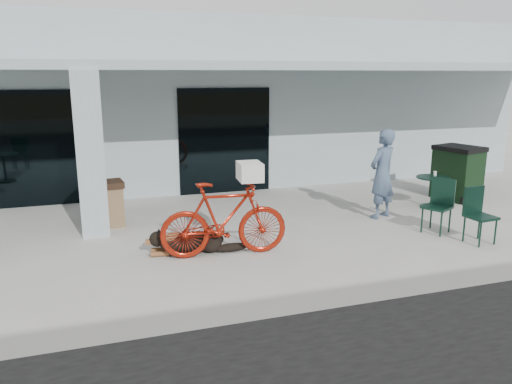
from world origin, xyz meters
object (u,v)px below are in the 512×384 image
object	(u,v)px
cafe_chair_far_b	(437,206)
person	(382,174)
bicycle	(224,219)
cafe_table_far	(432,192)
trash_receptacle	(110,204)
wheeled_bin	(457,173)
dog	(192,241)
cafe_chair_far_a	(481,216)

from	to	relation	value
cafe_chair_far_b	person	world-z (taller)	person
bicycle	cafe_table_far	distance (m)	5.66
bicycle	trash_receptacle	size ratio (longest dim) A/B	2.31
cafe_table_far	trash_receptacle	size ratio (longest dim) A/B	0.82
wheeled_bin	bicycle	bearing A→B (deg)	-176.84
bicycle	cafe_chair_far_b	bearing A→B (deg)	-85.46
cafe_chair_far_b	person	bearing A→B (deg)	172.58
trash_receptacle	wheeled_bin	size ratio (longest dim) A/B	0.71
dog	bicycle	bearing A→B (deg)	-23.77
person	cafe_table_far	bearing A→B (deg)	169.68
bicycle	cafe_table_far	size ratio (longest dim) A/B	2.81
dog	person	xyz separation A→B (m)	(4.31, 0.92, 0.75)
cafe_table_far	cafe_chair_far_a	size ratio (longest dim) A/B	0.75
bicycle	person	size ratio (longest dim) A/B	1.13
cafe_chair_far_b	wheeled_bin	bearing A→B (deg)	106.26
bicycle	person	distance (m)	4.01
cafe_table_far	dog	bearing A→B (deg)	-167.61
cafe_chair_far_b	trash_receptacle	world-z (taller)	cafe_chair_far_b
bicycle	dog	world-z (taller)	bicycle
bicycle	trash_receptacle	xyz separation A→B (m)	(-1.78, 2.40, -0.18)
bicycle	trash_receptacle	world-z (taller)	bicycle
wheeled_bin	trash_receptacle	bearing A→B (deg)	163.18
cafe_chair_far_a	person	size ratio (longest dim) A/B	0.53
person	wheeled_bin	xyz separation A→B (m)	(2.68, 0.86, -0.30)
person	cafe_chair_far_b	bearing A→B (deg)	86.60
cafe_table_far	cafe_chair_far_a	bearing A→B (deg)	-107.91
trash_receptacle	wheeled_bin	world-z (taller)	wheeled_bin
dog	cafe_table_far	size ratio (longest dim) A/B	1.69
cafe_table_far	cafe_chair_far_b	size ratio (longest dim) A/B	0.73
cafe_table_far	cafe_chair_far_b	distance (m)	2.01
trash_receptacle	cafe_table_far	bearing A→B (deg)	-6.34
bicycle	cafe_chair_far_a	distance (m)	4.71
cafe_table_far	wheeled_bin	xyz separation A→B (m)	(1.07, 0.48, 0.30)
cafe_chair_far_a	wheeled_bin	world-z (taller)	wheeled_bin
cafe_table_far	trash_receptacle	distance (m)	7.25
cafe_chair_far_a	trash_receptacle	size ratio (longest dim) A/B	1.09
cafe_chair_far_a	cafe_chair_far_b	bearing A→B (deg)	109.60
cafe_chair_far_a	person	world-z (taller)	person
dog	cafe_chair_far_a	xyz separation A→B (m)	(5.13, -1.12, 0.30)
cafe_chair_far_b	wheeled_bin	world-z (taller)	wheeled_bin
cafe_chair_far_b	person	size ratio (longest dim) A/B	0.55
wheeled_bin	person	bearing A→B (deg)	-176.83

